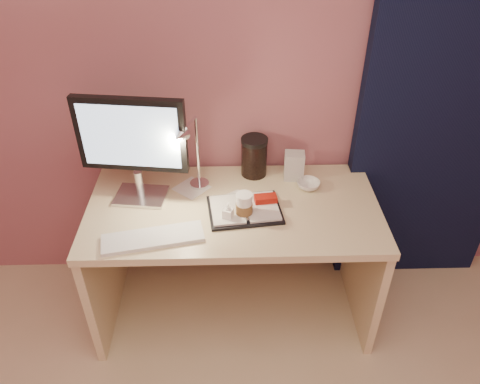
{
  "coord_description": "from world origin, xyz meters",
  "views": [
    {
      "loc": [
        -0.02,
        -0.38,
        2.11
      ],
      "look_at": [
        0.03,
        1.33,
        0.85
      ],
      "focal_mm": 35.0,
      "sensor_mm": 36.0,
      "label": 1
    }
  ],
  "objects_px": {
    "monitor": "(133,141)",
    "coffee_cup": "(244,206)",
    "lotion_bottle": "(228,212)",
    "dark_jar": "(254,158)",
    "bowl": "(308,185)",
    "desk": "(234,232)",
    "keyboard": "(153,238)",
    "desk_lamp": "(204,152)",
    "planner": "(246,208)",
    "product_box": "(294,166)"
  },
  "relations": [
    {
      "from": "coffee_cup",
      "to": "desk",
      "type": "bearing_deg",
      "value": 107.52
    },
    {
      "from": "monitor",
      "to": "dark_jar",
      "type": "distance_m",
      "value": 0.64
    },
    {
      "from": "bowl",
      "to": "lotion_bottle",
      "type": "height_order",
      "value": "lotion_bottle"
    },
    {
      "from": "planner",
      "to": "dark_jar",
      "type": "distance_m",
      "value": 0.33
    },
    {
      "from": "planner",
      "to": "coffee_cup",
      "type": "distance_m",
      "value": 0.06
    },
    {
      "from": "desk",
      "to": "coffee_cup",
      "type": "height_order",
      "value": "coffee_cup"
    },
    {
      "from": "desk",
      "to": "bowl",
      "type": "distance_m",
      "value": 0.46
    },
    {
      "from": "bowl",
      "to": "dark_jar",
      "type": "height_order",
      "value": "dark_jar"
    },
    {
      "from": "bowl",
      "to": "desk_lamp",
      "type": "xyz_separation_m",
      "value": [
        -0.51,
        -0.06,
        0.24
      ]
    },
    {
      "from": "desk",
      "to": "lotion_bottle",
      "type": "xyz_separation_m",
      "value": [
        -0.03,
        -0.18,
        0.28
      ]
    },
    {
      "from": "bowl",
      "to": "lotion_bottle",
      "type": "relative_size",
      "value": 1.18
    },
    {
      "from": "desk",
      "to": "coffee_cup",
      "type": "bearing_deg",
      "value": -72.48
    },
    {
      "from": "product_box",
      "to": "desk_lamp",
      "type": "relative_size",
      "value": 0.36
    },
    {
      "from": "keyboard",
      "to": "lotion_bottle",
      "type": "distance_m",
      "value": 0.35
    },
    {
      "from": "coffee_cup",
      "to": "product_box",
      "type": "height_order",
      "value": "product_box"
    },
    {
      "from": "coffee_cup",
      "to": "dark_jar",
      "type": "xyz_separation_m",
      "value": [
        0.06,
        0.35,
        0.03
      ]
    },
    {
      "from": "lotion_bottle",
      "to": "dark_jar",
      "type": "distance_m",
      "value": 0.41
    },
    {
      "from": "keyboard",
      "to": "coffee_cup",
      "type": "xyz_separation_m",
      "value": [
        0.4,
        0.15,
        0.05
      ]
    },
    {
      "from": "planner",
      "to": "product_box",
      "type": "bearing_deg",
      "value": 39.52
    },
    {
      "from": "bowl",
      "to": "lotion_bottle",
      "type": "bearing_deg",
      "value": -148.44
    },
    {
      "from": "keyboard",
      "to": "product_box",
      "type": "bearing_deg",
      "value": 22.93
    },
    {
      "from": "desk",
      "to": "monitor",
      "type": "distance_m",
      "value": 0.71
    },
    {
      "from": "keyboard",
      "to": "desk_lamp",
      "type": "relative_size",
      "value": 1.07
    },
    {
      "from": "keyboard",
      "to": "bowl",
      "type": "bearing_deg",
      "value": 15.22
    },
    {
      "from": "monitor",
      "to": "keyboard",
      "type": "relative_size",
      "value": 1.21
    },
    {
      "from": "coffee_cup",
      "to": "lotion_bottle",
      "type": "relative_size",
      "value": 1.28
    },
    {
      "from": "planner",
      "to": "lotion_bottle",
      "type": "relative_size",
      "value": 3.71
    },
    {
      "from": "desk",
      "to": "product_box",
      "type": "xyz_separation_m",
      "value": [
        0.31,
        0.16,
        0.3
      ]
    },
    {
      "from": "monitor",
      "to": "keyboard",
      "type": "xyz_separation_m",
      "value": [
        0.09,
        -0.31,
        -0.31
      ]
    },
    {
      "from": "planner",
      "to": "lotion_bottle",
      "type": "xyz_separation_m",
      "value": [
        -0.09,
        -0.07,
        0.04
      ]
    },
    {
      "from": "bowl",
      "to": "monitor",
      "type": "bearing_deg",
      "value": -175.81
    },
    {
      "from": "monitor",
      "to": "bowl",
      "type": "distance_m",
      "value": 0.88
    },
    {
      "from": "lotion_bottle",
      "to": "desk_lamp",
      "type": "bearing_deg",
      "value": 119.03
    },
    {
      "from": "coffee_cup",
      "to": "desk_lamp",
      "type": "bearing_deg",
      "value": 138.31
    },
    {
      "from": "coffee_cup",
      "to": "desk_lamp",
      "type": "distance_m",
      "value": 0.31
    },
    {
      "from": "monitor",
      "to": "keyboard",
      "type": "bearing_deg",
      "value": -65.45
    },
    {
      "from": "dark_jar",
      "to": "monitor",
      "type": "bearing_deg",
      "value": -160.82
    },
    {
      "from": "dark_jar",
      "to": "desk_lamp",
      "type": "height_order",
      "value": "desk_lamp"
    },
    {
      "from": "product_box",
      "to": "coffee_cup",
      "type": "bearing_deg",
      "value": -125.18
    },
    {
      "from": "product_box",
      "to": "bowl",
      "type": "bearing_deg",
      "value": -48.48
    },
    {
      "from": "monitor",
      "to": "product_box",
      "type": "xyz_separation_m",
      "value": [
        0.76,
        0.15,
        -0.24
      ]
    },
    {
      "from": "bowl",
      "to": "desk_lamp",
      "type": "height_order",
      "value": "desk_lamp"
    },
    {
      "from": "coffee_cup",
      "to": "bowl",
      "type": "xyz_separation_m",
      "value": [
        0.33,
        0.22,
        -0.04
      ]
    },
    {
      "from": "dark_jar",
      "to": "product_box",
      "type": "distance_m",
      "value": 0.21
    },
    {
      "from": "monitor",
      "to": "coffee_cup",
      "type": "bearing_deg",
      "value": -10.22
    },
    {
      "from": "monitor",
      "to": "lotion_bottle",
      "type": "bearing_deg",
      "value": -16.43
    },
    {
      "from": "bowl",
      "to": "dark_jar",
      "type": "distance_m",
      "value": 0.31
    },
    {
      "from": "keyboard",
      "to": "lotion_bottle",
      "type": "relative_size",
      "value": 4.47
    },
    {
      "from": "monitor",
      "to": "product_box",
      "type": "height_order",
      "value": "monitor"
    },
    {
      "from": "coffee_cup",
      "to": "lotion_bottle",
      "type": "xyz_separation_m",
      "value": [
        -0.07,
        -0.03,
        -0.01
      ]
    }
  ]
}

